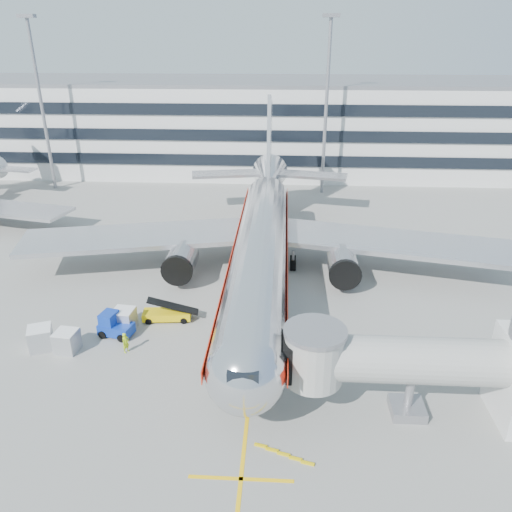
# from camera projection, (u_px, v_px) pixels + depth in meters

# --- Properties ---
(ground) EXTENTS (180.00, 180.00, 0.00)m
(ground) POSITION_uv_depth(u_px,v_px,m) (255.00, 340.00, 40.86)
(ground) COLOR gray
(ground) RESTS_ON ground
(lead_in_line) EXTENTS (0.25, 70.00, 0.01)m
(lead_in_line) POSITION_uv_depth(u_px,v_px,m) (261.00, 284.00, 49.97)
(lead_in_line) COLOR yellow
(lead_in_line) RESTS_ON ground
(stop_bar) EXTENTS (6.00, 0.25, 0.01)m
(stop_bar) POSITION_uv_depth(u_px,v_px,m) (241.00, 479.00, 28.10)
(stop_bar) COLOR yellow
(stop_bar) RESTS_ON ground
(main_jet) EXTENTS (50.95, 48.70, 16.06)m
(main_jet) POSITION_uv_depth(u_px,v_px,m) (262.00, 238.00, 49.81)
(main_jet) COLOR silver
(main_jet) RESTS_ON ground
(jet_bridge) EXTENTS (17.80, 4.50, 7.00)m
(jet_bridge) POSITION_uv_depth(u_px,v_px,m) (441.00, 365.00, 31.35)
(jet_bridge) COLOR silver
(jet_bridge) RESTS_ON ground
(terminal) EXTENTS (150.00, 24.25, 15.60)m
(terminal) POSITION_uv_depth(u_px,v_px,m) (274.00, 124.00, 90.46)
(terminal) COLOR silver
(terminal) RESTS_ON ground
(light_mast_west) EXTENTS (2.40, 1.20, 25.45)m
(light_mast_west) POSITION_uv_depth(u_px,v_px,m) (39.00, 92.00, 74.87)
(light_mast_west) COLOR gray
(light_mast_west) RESTS_ON ground
(light_mast_centre) EXTENTS (2.40, 1.20, 25.45)m
(light_mast_centre) POSITION_uv_depth(u_px,v_px,m) (327.00, 94.00, 72.62)
(light_mast_centre) COLOR gray
(light_mast_centre) RESTS_ON ground
(belt_loader) EXTENTS (4.42, 1.90, 2.08)m
(belt_loader) POSITION_uv_depth(u_px,v_px,m) (167.00, 314.00, 43.48)
(belt_loader) COLOR #DEBC09
(belt_loader) RESTS_ON ground
(baggage_tug) EXTENTS (3.02, 2.28, 2.05)m
(baggage_tug) POSITION_uv_depth(u_px,v_px,m) (114.00, 326.00, 41.18)
(baggage_tug) COLOR #0E31A1
(baggage_tug) RESTS_ON ground
(cargo_container_left) EXTENTS (1.89, 1.89, 1.83)m
(cargo_container_left) POSITION_uv_depth(u_px,v_px,m) (124.00, 319.00, 42.03)
(cargo_container_left) COLOR #B4B6BC
(cargo_container_left) RESTS_ON ground
(cargo_container_right) EXTENTS (2.30, 2.30, 1.88)m
(cargo_container_right) POSITION_uv_depth(u_px,v_px,m) (41.00, 338.00, 39.40)
(cargo_container_right) COLOR #B4B6BC
(cargo_container_right) RESTS_ON ground
(cargo_container_front) EXTENTS (1.81, 1.81, 1.75)m
(cargo_container_front) POSITION_uv_depth(u_px,v_px,m) (67.00, 341.00, 39.12)
(cargo_container_front) COLOR #B4B6BC
(cargo_container_front) RESTS_ON ground
(ramp_worker) EXTENTS (0.67, 0.75, 1.71)m
(ramp_worker) POSITION_uv_depth(u_px,v_px,m) (126.00, 343.00, 38.96)
(ramp_worker) COLOR #B0D516
(ramp_worker) RESTS_ON ground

